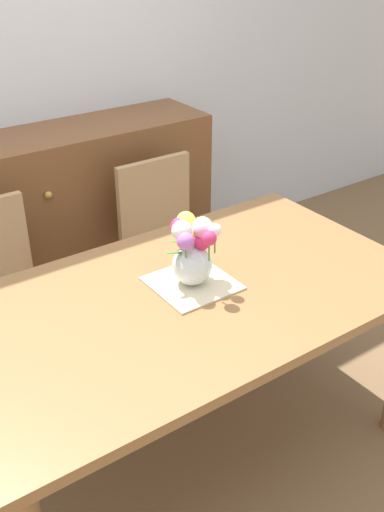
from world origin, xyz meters
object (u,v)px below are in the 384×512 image
Objects in this scene: chair_right at (166,235)px; flower_vase at (192,249)px; dining_table at (187,313)px; dresser at (87,214)px.

flower_vase reaches higher than chair_right.
chair_right is at bearing 63.63° from flower_vase.
dining_table is 1.36m from dresser.
dresser is at bearing -67.26° from chair_right.
dining_table is 6.87× the size of flower_vase.
dresser is 1.36m from flower_vase.
dining_table is at bearing 61.68° from chair_right.
dresser reaches higher than chair_right.
dresser is (-0.21, 0.49, -0.02)m from chair_right.
flower_vase is (-0.39, -0.78, 0.40)m from chair_right.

